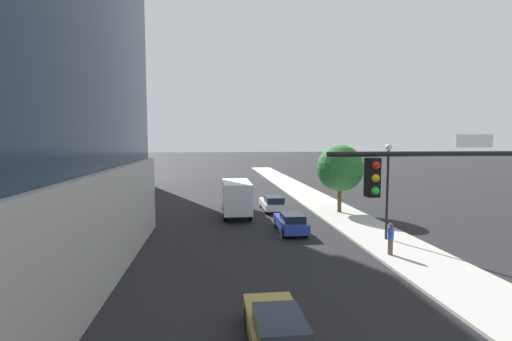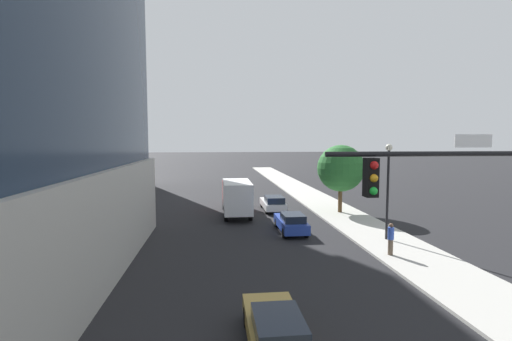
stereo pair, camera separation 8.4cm
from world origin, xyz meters
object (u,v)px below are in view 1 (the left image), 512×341
street_tree (340,168)px  box_truck (236,195)px  construction_building (86,43)px  street_lamp (388,178)px  pedestrian_blue_shirt (391,238)px  car_blue (291,222)px  traffic_light_pole (473,207)px  car_gold (278,332)px  car_white (273,203)px

street_tree → box_truck: street_tree is taller
construction_building → street_lamp: bearing=-44.8°
street_lamp → pedestrian_blue_shirt: size_ratio=3.44×
construction_building → car_blue: (21.46, -24.08, -18.20)m
street_lamp → pedestrian_blue_shirt: street_lamp is taller
traffic_light_pole → car_gold: bearing=165.7°
construction_building → pedestrian_blue_shirt: 43.55m
traffic_light_pole → car_white: 24.28m
car_blue → box_truck: box_truck is taller
street_lamp → car_blue: (-5.72, 2.94, -3.45)m
street_tree → car_gold: (-9.33, -20.53, -3.42)m
traffic_light_pole → car_white: (-1.71, 23.89, -4.01)m
traffic_light_pole → street_lamp: traffic_light_pole is taller
street_lamp → street_tree: size_ratio=1.03×
street_tree → pedestrian_blue_shirt: 12.58m
box_truck → pedestrian_blue_shirt: 14.92m
car_blue → car_gold: car_blue is taller
street_tree → pedestrian_blue_shirt: size_ratio=3.35×
street_lamp → car_white: street_lamp is taller
car_white → construction_building: bearing=143.3°
traffic_light_pole → car_gold: traffic_light_pole is taller
construction_building → street_tree: 35.86m
car_blue → car_gold: bearing=-103.8°
traffic_light_pole → pedestrian_blue_shirt: bearing=74.5°
car_gold → box_truck: size_ratio=0.62×
construction_building → box_truck: construction_building is taller
car_gold → pedestrian_blue_shirt: size_ratio=2.63×
car_blue → street_tree: bearing=46.4°
box_truck → pedestrian_blue_shirt: box_truck is taller
box_truck → pedestrian_blue_shirt: bearing=-57.7°
street_lamp → car_gold: 15.19m
traffic_light_pole → street_lamp: (4.01, 12.87, -0.57)m
construction_building → car_gold: 46.25m
street_tree → car_white: size_ratio=1.29×
traffic_light_pole → street_lamp: size_ratio=1.06×
car_gold → box_truck: 21.03m
construction_building → traffic_light_pole: size_ratio=6.49×
street_lamp → car_gold: bearing=-128.8°
car_blue → pedestrian_blue_shirt: size_ratio=2.48×
street_lamp → car_blue: size_ratio=1.39×
car_white → car_gold: 22.83m
construction_building → street_lamp: size_ratio=6.90×
traffic_light_pole → box_truck: bearing=103.2°
construction_building → street_tree: size_ratio=7.09×
traffic_light_pole → car_gold: size_ratio=1.39×
street_lamp → pedestrian_blue_shirt: 4.59m
box_truck → car_gold: bearing=-90.0°
street_lamp → car_gold: street_lamp is taller
street_tree → car_white: street_tree is taller
box_truck → construction_building: bearing=135.6°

